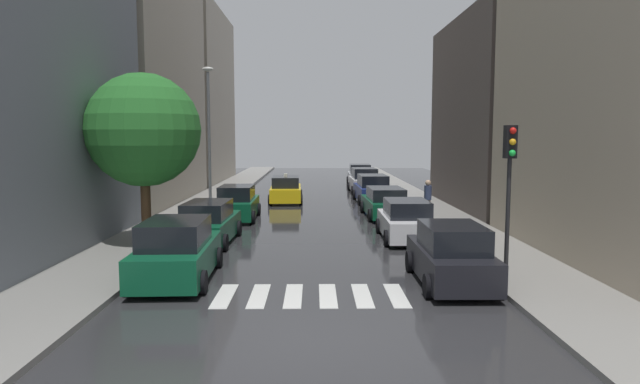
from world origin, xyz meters
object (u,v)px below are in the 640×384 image
street_tree_left (143,130)px  parked_car_right_fourth (372,190)px  taxi_midroad (286,190)px  parked_car_right_nearest (451,256)px  lamp_post_left (209,129)px  parked_car_left_third (237,204)px  parked_car_left_second (209,224)px  parked_car_right_fifth (364,181)px  parked_car_right_second (406,221)px  pedestrian_foreground (428,198)px  parked_car_left_nearest (177,252)px  traffic_light_right_corner (510,168)px  parked_car_right_third (385,203)px  parked_car_right_sixth (360,175)px

street_tree_left → parked_car_right_fourth: bearing=54.0°
taxi_midroad → parked_car_right_nearest: bearing=-165.5°
lamp_post_left → parked_car_left_third: bearing=-55.7°
parked_car_left_second → street_tree_left: 4.25m
parked_car_right_fifth → street_tree_left: size_ratio=0.74×
parked_car_right_second → lamp_post_left: 12.88m
parked_car_left_third → pedestrian_foreground: bearing=-92.5°
parked_car_left_second → pedestrian_foreground: pedestrian_foreground is taller
parked_car_right_second → taxi_midroad: (-5.45, 12.58, 0.01)m
parked_car_left_nearest → street_tree_left: size_ratio=0.72×
parked_car_right_fourth → traffic_light_right_corner: size_ratio=1.12×
parked_car_left_third → parked_car_right_third: 7.48m
parked_car_left_second → parked_car_right_sixth: (7.92, 25.01, 0.05)m
parked_car_left_nearest → parked_car_left_third: (0.14, 11.54, -0.04)m
parked_car_left_third → parked_car_right_sixth: 20.46m
parked_car_right_sixth → traffic_light_right_corner: traffic_light_right_corner is taller
lamp_post_left → parked_car_left_nearest: bearing=-83.2°
parked_car_left_third → lamp_post_left: 4.94m
parked_car_right_fifth → street_tree_left: (-9.93, -19.54, 3.52)m
taxi_midroad → parked_car_right_third: bearing=-141.9°
parked_car_right_fourth → taxi_midroad: size_ratio=1.03×
street_tree_left → parked_car_right_third: bearing=36.8°
parked_car_right_sixth → street_tree_left: (-10.13, -25.62, 3.54)m
parked_car_left_second → parked_car_right_sixth: size_ratio=1.10×
parked_car_left_nearest → parked_car_right_nearest: size_ratio=1.07×
parked_car_right_third → pedestrian_foreground: size_ratio=2.60×
parked_car_left_third → traffic_light_right_corner: traffic_light_right_corner is taller
parked_car_right_fifth → parked_car_right_sixth: (0.20, 6.08, -0.02)m
parked_car_left_nearest → parked_car_right_second: bearing=-52.9°
parked_car_right_fourth → parked_car_left_second: bearing=147.6°
parked_car_left_second → parked_car_right_sixth: 26.24m
parked_car_left_third → taxi_midroad: taxi_midroad is taller
parked_car_left_second → parked_car_right_fourth: size_ratio=0.97×
parked_car_right_nearest → parked_car_right_sixth: size_ratio=1.00×
street_tree_left → traffic_light_right_corner: 12.93m
parked_car_left_nearest → parked_car_right_second: parked_car_left_nearest is taller
parked_car_left_third → taxi_midroad: (2.04, 7.22, -0.03)m
parked_car_left_nearest → pedestrian_foreground: 14.69m
street_tree_left → lamp_post_left: 9.36m
parked_car_left_second → parked_car_right_third: bearing=-47.1°
pedestrian_foreground → street_tree_left: 13.81m
parked_car_right_nearest → parked_car_right_sixth: bearing=0.2°
parked_car_left_second → taxi_midroad: 13.45m
parked_car_right_fourth → street_tree_left: (-9.92, -13.67, 3.55)m
lamp_post_left → traffic_light_right_corner: bearing=-53.4°
traffic_light_right_corner → parked_car_left_nearest: bearing=176.3°
pedestrian_foreground → parked_car_right_fifth: bearing=-115.9°
parked_car_right_nearest → traffic_light_right_corner: size_ratio=0.99×
parked_car_right_third → parked_car_right_nearest: bearing=179.0°
parked_car_left_nearest → parked_car_left_second: size_ratio=0.97×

